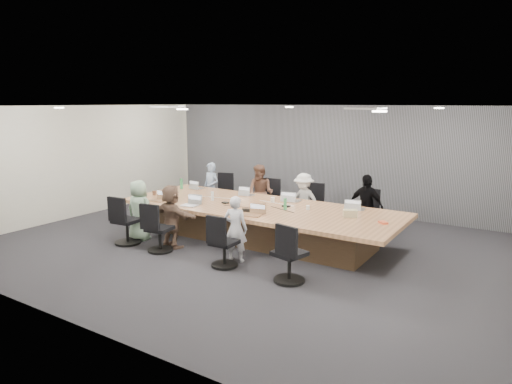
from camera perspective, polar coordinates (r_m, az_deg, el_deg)
The scene contains 40 objects.
floor at distance 9.38m, azimuth -1.32°, elevation -6.71°, with size 10.00×8.00×0.00m, color #29282E.
ceiling at distance 8.93m, azimuth -1.40°, elevation 10.66°, with size 10.00×8.00×0.00m, color white.
wall_back at distance 12.54m, azimuth 8.89°, elevation 4.27°, with size 10.00×2.80×0.00m, color beige.
wall_front at distance 6.21m, azimuth -22.39°, elevation -3.50°, with size 10.00×2.80×0.00m, color beige.
wall_left at distance 12.51m, azimuth -20.80°, elevation 3.66°, with size 8.00×2.80×0.00m, color beige.
curtain at distance 12.46m, azimuth 8.74°, elevation 4.24°, with size 9.80×0.04×2.80m, color slate.
conference_table at distance 9.67m, azimuth 0.32°, elevation -3.68°, with size 6.00×2.20×0.74m.
chair_0 at distance 12.32m, azimuth -4.61°, elevation -0.45°, with size 0.54×0.54×0.81m, color black, non-canonical shape.
chair_1 at distance 11.48m, azimuth 1.49°, elevation -1.37°, with size 0.52×0.52×0.77m, color black, non-canonical shape.
chair_2 at distance 10.94m, azimuth 6.76°, elevation -2.09°, with size 0.52×0.52×0.77m, color black, non-canonical shape.
chair_3 at distance 10.41m, azimuth 14.08°, elevation -3.02°, with size 0.52×0.52×0.77m, color black, non-canonical shape.
chair_4 at distance 9.75m, azimuth -15.83°, elevation -3.91°, with size 0.56×0.56×0.83m, color black, non-canonical shape.
chair_5 at distance 9.11m, azimuth -11.95°, elevation -4.97°, with size 0.52×0.52×0.77m, color black, non-canonical shape.
chair_6 at distance 8.14m, azimuth -3.98°, elevation -6.82°, with size 0.50×0.50×0.74m, color black, non-canonical shape.
chair_7 at distance 7.47m, azimuth 4.20°, elevation -8.25°, with size 0.54×0.54×0.80m, color black, non-canonical shape.
person_0 at distance 11.99m, azimuth -5.64°, elevation 0.50°, with size 0.49×0.32×1.33m, color #8CA2C3.
laptop_0 at distance 11.56m, azimuth -7.32°, elevation 0.47°, with size 0.29×0.20×0.02m, color #B2B2B7.
person_1 at distance 11.13m, azimuth 0.57°, elevation -0.14°, with size 0.68×0.53×1.39m, color brown.
laptop_1 at distance 10.66m, azimuth -0.99°, elevation -0.35°, with size 0.28×0.20×0.02m, color #B2B2B7.
person_2 at distance 10.58m, azimuth 5.97°, elevation -1.11°, with size 0.83×0.48×1.28m, color silver.
laptop_2 at distance 10.08m, azimuth 4.58°, elevation -1.07°, with size 0.35×0.24×0.02m, color #B2B2B7.
person_3 at distance 10.02m, azimuth 13.52°, elevation -1.75°, with size 0.81×0.34×1.38m, color black.
laptop_3 at distance 9.50m, azimuth 12.45°, elevation -2.06°, with size 0.33×0.23×0.02m, color #B2B2B7.
person_4 at distance 9.92m, azimuth -14.40°, elevation -2.22°, with size 0.63×0.41×1.28m, color #8FB295.
laptop_4 at distance 10.27m, azimuth -12.20°, elevation -1.05°, with size 0.33×0.22×0.02m, color #8C6647.
person_5 at distance 9.29m, azimuth -10.51°, elevation -2.97°, with size 1.19×0.38×1.28m, color brown.
laptop_5 at distance 9.66m, azimuth -8.31°, elevation -1.68°, with size 0.34×0.23×0.02m, color #B2B2B7.
person_6 at distance 8.34m, azimuth -2.57°, elevation -4.61°, with size 0.45×0.29×1.23m, color silver.
laptop_6 at distance 8.75m, azimuth -0.51°, elevation -2.93°, with size 0.33×0.23×0.02m, color #8C6647.
bottle_green_left at distance 11.58m, azimuth -9.31°, elevation 1.03°, with size 0.07×0.07×0.26m, color #369853.
bottle_green_right at distance 9.23m, azimuth 3.66°, elevation -1.51°, with size 0.07×0.07×0.23m, color #369853.
bottle_clear at distance 10.12m, azimuth -5.47°, elevation -0.51°, with size 0.06×0.06×0.20m, color silver.
cup_white_far at distance 9.92m, azimuth 2.10°, elevation -0.97°, with size 0.08×0.08×0.11m, color white.
cup_white_near at distance 9.28m, azimuth 6.51°, elevation -1.94°, with size 0.07×0.07×0.09m, color white.
mug_brown at distance 10.92m, azimuth -12.61°, elevation -0.12°, with size 0.08×0.08×0.10m, color brown.
mic_left at distance 9.82m, azimuth -3.86°, elevation -1.35°, with size 0.14×0.10×0.03m, color black.
mic_right at distance 9.51m, azimuth 3.79°, elevation -1.76°, with size 0.16×0.10×0.03m, color black.
stapler at distance 9.06m, azimuth -1.18°, elevation -2.29°, with size 0.17×0.04×0.06m, color black.
canvas_bag at distance 8.82m, azimuth 11.68°, elevation -2.63°, with size 0.26×0.16×0.14m, color tan.
snack_packet at distance 8.51m, azimuth 15.61°, elevation -3.69°, with size 0.17×0.11×0.04m, color #DF5631.
Camera 1 is at (4.97, -7.41, 2.89)m, focal length 32.00 mm.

